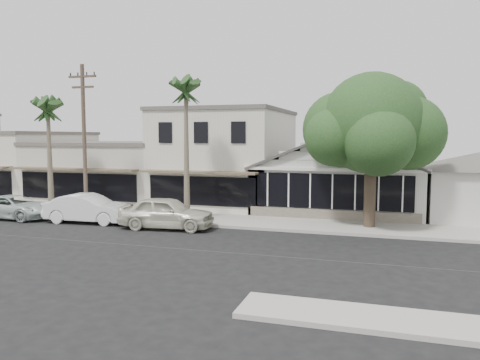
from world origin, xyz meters
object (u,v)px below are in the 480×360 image
(car_0, at_px, (167,213))
(car_2, at_px, (15,207))
(utility_pole, at_px, (84,138))
(car_1, at_px, (88,208))
(shade_tree, at_px, (370,127))

(car_0, height_order, car_2, car_0)
(utility_pole, distance_m, car_1, 4.20)
(utility_pole, relative_size, car_2, 1.81)
(utility_pole, distance_m, car_2, 5.94)
(car_2, bearing_deg, utility_pole, -73.60)
(shade_tree, bearing_deg, car_2, -171.23)
(utility_pole, bearing_deg, car_0, -12.54)
(utility_pole, xyz_separation_m, car_0, (5.87, -1.30, -3.93))
(utility_pole, height_order, car_1, utility_pole)
(car_1, bearing_deg, car_2, 87.43)
(utility_pole, distance_m, shade_tree, 16.16)
(utility_pole, xyz_separation_m, car_2, (-4.13, -1.18, -4.10))
(shade_tree, bearing_deg, utility_pole, -173.12)
(utility_pole, relative_size, shade_tree, 1.10)
(utility_pole, xyz_separation_m, car_1, (0.87, -1.04, -3.98))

